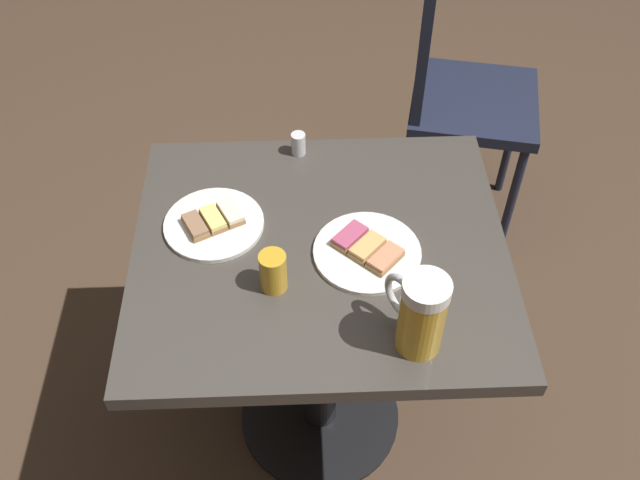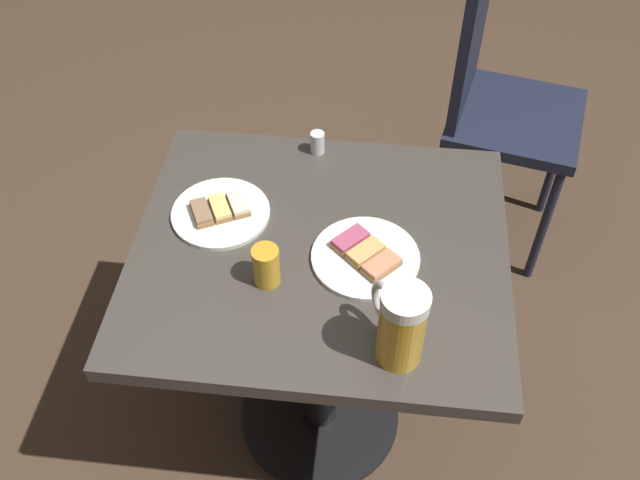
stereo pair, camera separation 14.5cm
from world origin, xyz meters
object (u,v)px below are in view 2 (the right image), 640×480
beer_mug (400,324)px  beer_glass_small (266,266)px  salt_shaker (317,143)px  plate_near (366,256)px  plate_far (221,212)px  cafe_chair (497,96)px

beer_mug → beer_glass_small: bearing=-118.4°
beer_mug → beer_glass_small: (-0.14, -0.26, -0.04)m
salt_shaker → beer_mug: bearing=21.0°
plate_near → plate_far: (-0.09, -0.32, -0.00)m
plate_near → beer_glass_small: 0.21m
beer_mug → cafe_chair: (-1.03, 0.27, -0.25)m
cafe_chair → salt_shaker: bearing=-31.2°
plate_near → salt_shaker: size_ratio=4.07×
beer_glass_small → beer_mug: bearing=61.6°
beer_mug → beer_glass_small: beer_mug is taller
plate_near → cafe_chair: 0.90m
plate_far → cafe_chair: size_ratio=0.22×
beer_mug → salt_shaker: beer_mug is taller
plate_far → cafe_chair: 0.99m
beer_mug → salt_shaker: (-0.54, -0.21, -0.06)m
salt_shaker → plate_near: bearing=22.8°
beer_glass_small → salt_shaker: bearing=172.1°
plate_near → beer_glass_small: beer_glass_small is taller
beer_mug → plate_near: bearing=-161.8°
cafe_chair → plate_far: bearing=-29.8°
cafe_chair → plate_near: bearing=-10.1°
beer_mug → cafe_chair: size_ratio=0.18×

